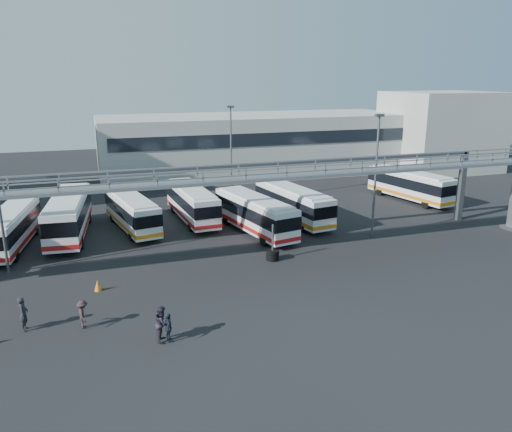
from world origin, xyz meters
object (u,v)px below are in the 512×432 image
object	(u,v)px
bus_5	(255,213)
tire_stack	(273,254)
pedestrian_d	(169,328)
bus_2	(69,214)
pedestrian_c	(83,314)
pedestrian_a	(24,314)
cone_right	(98,285)
bus_4	(192,202)
bus_3	(132,211)
bus_9	(410,184)
pedestrian_b	(162,323)
bus_6	(293,203)
light_pole_back	(231,150)
bus_1	(11,227)
light_pole_mid	(376,170)

from	to	relation	value
bus_5	tire_stack	distance (m)	6.91
pedestrian_d	tire_stack	world-z (taller)	tire_stack
bus_2	bus_5	distance (m)	15.64
bus_5	pedestrian_c	xyz separation A→B (m)	(-14.09, -13.16, -0.97)
pedestrian_a	cone_right	size ratio (longest dim) A/B	2.66
bus_4	cone_right	bearing A→B (deg)	-126.28
bus_3	bus_5	bearing A→B (deg)	-34.48
pedestrian_a	pedestrian_d	xyz separation A→B (m)	(7.08, -3.65, -0.17)
bus_2	pedestrian_c	size ratio (longest dim) A/B	7.38
bus_9	pedestrian_d	xyz separation A→B (m)	(-29.64, -21.82, -1.01)
pedestrian_b	pedestrian_d	bearing A→B (deg)	-116.85
bus_4	pedestrian_b	world-z (taller)	bus_4
bus_2	bus_3	size ratio (longest dim) A/B	1.15
bus_6	pedestrian_a	xyz separation A→B (m)	(-21.57, -14.72, -0.83)
pedestrian_d	tire_stack	size ratio (longest dim) A/B	0.57
light_pole_back	bus_2	distance (m)	17.83
bus_9	tire_stack	xyz separation A→B (m)	(-20.53, -12.48, -1.32)
bus_1	bus_3	bearing A→B (deg)	20.39
light_pole_mid	light_pole_back	distance (m)	17.00
cone_right	tire_stack	size ratio (longest dim) A/B	0.26
bus_4	pedestrian_c	xyz separation A→B (m)	(-9.75, -18.67, -0.96)
light_pole_mid	bus_9	size ratio (longest dim) A/B	0.94
bus_3	bus_9	world-z (taller)	bus_9
light_pole_mid	cone_right	world-z (taller)	light_pole_mid
bus_9	pedestrian_c	world-z (taller)	bus_9
pedestrian_c	tire_stack	xyz separation A→B (m)	(13.22, 6.42, -0.33)
pedestrian_b	cone_right	xyz separation A→B (m)	(-2.99, 7.49, -0.59)
tire_stack	bus_1	bearing A→B (deg)	153.94
bus_6	pedestrian_d	bearing A→B (deg)	-136.80
pedestrian_c	light_pole_back	bearing A→B (deg)	-37.51
pedestrian_b	cone_right	size ratio (longest dim) A/B	2.66
bus_6	tire_stack	distance (m)	10.59
cone_right	bus_1	bearing A→B (deg)	119.81
cone_right	bus_5	bearing A→B (deg)	32.21
light_pole_mid	bus_1	distance (m)	29.35
light_pole_mid	pedestrian_d	size ratio (longest dim) A/B	6.56
bus_5	tire_stack	size ratio (longest dim) A/B	3.95
light_pole_back	bus_9	xyz separation A→B (m)	(18.67, -5.02, -3.94)
bus_9	pedestrian_d	bearing A→B (deg)	-154.14
bus_1	pedestrian_c	bearing A→B (deg)	-63.39
bus_1	bus_6	size ratio (longest dim) A/B	0.96
cone_right	bus_3	bearing A→B (deg)	75.40
bus_5	bus_1	bearing A→B (deg)	162.03
bus_5	pedestrian_d	xyz separation A→B (m)	(-9.98, -16.07, -0.99)
bus_6	bus_9	bearing A→B (deg)	4.25
pedestrian_d	bus_9	bearing A→B (deg)	-57.41
bus_5	pedestrian_a	xyz separation A→B (m)	(-17.06, -12.42, -0.83)
bus_2	light_pole_mid	bearing A→B (deg)	-13.68
bus_4	pedestrian_a	world-z (taller)	bus_4
bus_1	pedestrian_a	xyz separation A→B (m)	(2.27, -14.72, -0.75)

